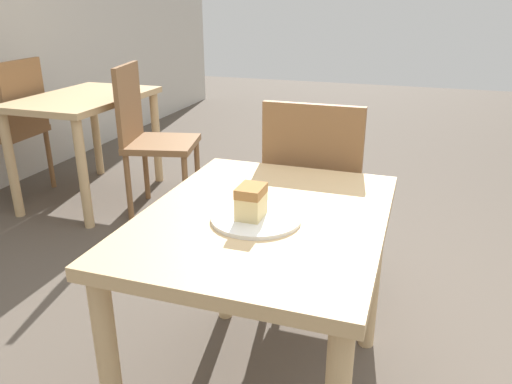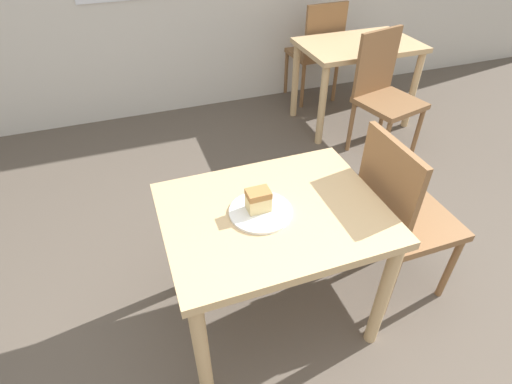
{
  "view_description": "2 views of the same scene",
  "coord_description": "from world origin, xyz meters",
  "px_view_note": "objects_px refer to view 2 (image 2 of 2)",
  "views": [
    {
      "loc": [
        -1.39,
        0.11,
        1.32
      ],
      "look_at": [
        -0.13,
        0.53,
        0.81
      ],
      "focal_mm": 35.0,
      "sensor_mm": 36.0,
      "label": 1
    },
    {
      "loc": [
        -0.56,
        -0.63,
        1.82
      ],
      "look_at": [
        -0.13,
        0.58,
        0.78
      ],
      "focal_mm": 28.0,
      "sensor_mm": 36.0,
      "label": 2
    }
  ],
  "objects_px": {
    "chair_far_opposite": "(317,49)",
    "plate": "(261,212)",
    "chair_near_window": "(400,214)",
    "chair_far_corner": "(384,92)",
    "dining_table_near": "(273,231)",
    "dining_table_far": "(357,57)",
    "cake_slice": "(258,200)"
  },
  "relations": [
    {
      "from": "chair_near_window",
      "to": "dining_table_near",
      "type": "bearing_deg",
      "value": 87.97
    },
    {
      "from": "chair_far_opposite",
      "to": "plate",
      "type": "distance_m",
      "value": 2.63
    },
    {
      "from": "dining_table_far",
      "to": "plate",
      "type": "xyz_separation_m",
      "value": [
        -1.5,
        -1.71,
        0.12
      ]
    },
    {
      "from": "dining_table_near",
      "to": "chair_far_opposite",
      "type": "height_order",
      "value": "chair_far_opposite"
    },
    {
      "from": "chair_far_opposite",
      "to": "cake_slice",
      "type": "bearing_deg",
      "value": 54.76
    },
    {
      "from": "chair_far_corner",
      "to": "cake_slice",
      "type": "bearing_deg",
      "value": -154.08
    },
    {
      "from": "chair_far_opposite",
      "to": "plate",
      "type": "xyz_separation_m",
      "value": [
        -1.38,
        -2.22,
        0.21
      ]
    },
    {
      "from": "dining_table_far",
      "to": "chair_far_opposite",
      "type": "xyz_separation_m",
      "value": [
        -0.12,
        0.51,
        -0.08
      ]
    },
    {
      "from": "dining_table_far",
      "to": "plate",
      "type": "height_order",
      "value": "plate"
    },
    {
      "from": "dining_table_far",
      "to": "chair_far_corner",
      "type": "xyz_separation_m",
      "value": [
        -0.06,
        -0.52,
        -0.08
      ]
    },
    {
      "from": "dining_table_far",
      "to": "plate",
      "type": "bearing_deg",
      "value": -131.3
    },
    {
      "from": "chair_near_window",
      "to": "cake_slice",
      "type": "distance_m",
      "value": 0.77
    },
    {
      "from": "chair_near_window",
      "to": "plate",
      "type": "distance_m",
      "value": 0.75
    },
    {
      "from": "dining_table_far",
      "to": "plate",
      "type": "distance_m",
      "value": 2.28
    },
    {
      "from": "plate",
      "to": "cake_slice",
      "type": "relative_size",
      "value": 2.75
    },
    {
      "from": "chair_near_window",
      "to": "chair_far_opposite",
      "type": "distance_m",
      "value": 2.35
    },
    {
      "from": "chair_far_corner",
      "to": "plate",
      "type": "distance_m",
      "value": 1.88
    },
    {
      "from": "dining_table_far",
      "to": "cake_slice",
      "type": "distance_m",
      "value": 2.28
    },
    {
      "from": "dining_table_far",
      "to": "cake_slice",
      "type": "height_order",
      "value": "cake_slice"
    },
    {
      "from": "chair_near_window",
      "to": "plate",
      "type": "xyz_separation_m",
      "value": [
        -0.72,
        0.03,
        0.21
      ]
    },
    {
      "from": "chair_far_corner",
      "to": "chair_near_window",
      "type": "bearing_deg",
      "value": -133.86
    },
    {
      "from": "dining_table_near",
      "to": "cake_slice",
      "type": "relative_size",
      "value": 9.64
    },
    {
      "from": "chair_near_window",
      "to": "chair_far_opposite",
      "type": "relative_size",
      "value": 1.0
    },
    {
      "from": "plate",
      "to": "cake_slice",
      "type": "bearing_deg",
      "value": 112.83
    },
    {
      "from": "plate",
      "to": "cake_slice",
      "type": "xyz_separation_m",
      "value": [
        -0.01,
        0.01,
        0.05
      ]
    },
    {
      "from": "dining_table_near",
      "to": "cake_slice",
      "type": "xyz_separation_m",
      "value": [
        -0.06,
        0.02,
        0.18
      ]
    },
    {
      "from": "chair_far_corner",
      "to": "cake_slice",
      "type": "height_order",
      "value": "chair_far_corner"
    },
    {
      "from": "dining_table_far",
      "to": "chair_far_corner",
      "type": "bearing_deg",
      "value": -96.77
    },
    {
      "from": "chair_near_window",
      "to": "chair_far_corner",
      "type": "distance_m",
      "value": 1.42
    },
    {
      "from": "chair_far_corner",
      "to": "dining_table_near",
      "type": "bearing_deg",
      "value": -152.35
    },
    {
      "from": "dining_table_near",
      "to": "plate",
      "type": "relative_size",
      "value": 3.5
    },
    {
      "from": "dining_table_near",
      "to": "chair_near_window",
      "type": "relative_size",
      "value": 0.98
    }
  ]
}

